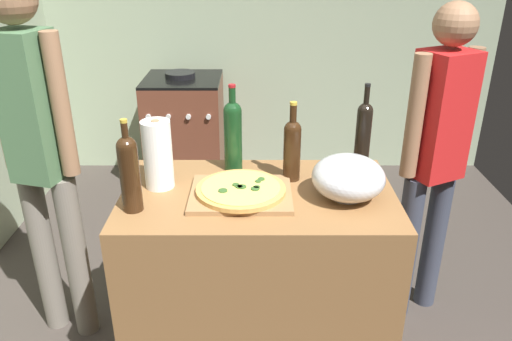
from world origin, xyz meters
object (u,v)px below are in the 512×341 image
pizza (239,189)px  stove (183,132)px  wine_bottle_dark (290,147)px  wine_bottle_green (231,133)px  wine_bottle_clear (361,133)px  wine_bottle_amber (127,171)px  person_in_stripes (36,148)px  mixing_bowl (346,177)px  person_in_red (433,150)px  paper_towel_roll (155,155)px

pizza → stove: pizza is taller
wine_bottle_dark → wine_bottle_green: bearing=157.9°
pizza → wine_bottle_clear: 0.60m
stove → wine_bottle_amber: bearing=-87.2°
stove → person_in_stripes: bearing=-103.0°
mixing_bowl → wine_bottle_clear: wine_bottle_clear is taller
mixing_bowl → person_in_stripes: bearing=166.9°
wine_bottle_green → person_in_red: 0.99m
paper_towel_roll → wine_bottle_clear: size_ratio=0.74×
pizza → wine_bottle_dark: wine_bottle_dark is taller
stove → paper_towel_roll: bearing=-84.9°
pizza → person_in_red: 1.02m
mixing_bowl → person_in_red: bearing=42.9°
mixing_bowl → pizza: bearing=178.5°
mixing_bowl → paper_towel_roll: 0.76m
paper_towel_roll → wine_bottle_amber: bearing=-108.8°
paper_towel_roll → wine_bottle_green: bearing=30.1°
paper_towel_roll → wine_bottle_green: 0.34m
wine_bottle_clear → wine_bottle_dark: bearing=-161.5°
pizza → wine_bottle_amber: 0.44m
wine_bottle_clear → person_in_stripes: size_ratio=0.22×
mixing_bowl → wine_bottle_amber: wine_bottle_amber is taller
wine_bottle_dark → person_in_stripes: 1.12m
paper_towel_roll → wine_bottle_green: wine_bottle_green is taller
wine_bottle_green → person_in_red: (0.96, 0.19, -0.16)m
wine_bottle_clear → person_in_stripes: (-1.42, 0.03, -0.08)m
wine_bottle_clear → pizza: bearing=-153.0°
paper_towel_roll → person_in_stripes: bearing=160.2°
mixing_bowl → paper_towel_roll: paper_towel_roll is taller
pizza → wine_bottle_amber: (-0.40, -0.11, 0.13)m
paper_towel_roll → person_in_red: 1.31m
paper_towel_roll → wine_bottle_clear: (0.86, 0.18, 0.03)m
paper_towel_roll → person_in_red: person_in_red is taller
paper_towel_roll → mixing_bowl: bearing=-7.8°
paper_towel_roll → stove: size_ratio=0.31×
paper_towel_roll → pizza: bearing=-15.2°
wine_bottle_green → pizza: bearing=-81.4°
wine_bottle_green → paper_towel_roll: bearing=-149.9°
paper_towel_roll → person_in_stripes: 0.60m
paper_towel_roll → stove: bearing=95.1°
paper_towel_roll → wine_bottle_clear: bearing=11.6°
paper_towel_roll → wine_bottle_amber: size_ratio=0.80×
wine_bottle_dark → stove: size_ratio=0.37×
wine_bottle_amber → person_in_stripes: 0.64m
wine_bottle_dark → person_in_red: size_ratio=0.21×
pizza → stove: size_ratio=0.38×
wine_bottle_dark → person_in_stripes: person_in_stripes is taller
mixing_bowl → wine_bottle_amber: bearing=-173.4°
wine_bottle_amber → person_in_stripes: size_ratio=0.21×
wine_bottle_dark → wine_bottle_amber: wine_bottle_amber is taller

